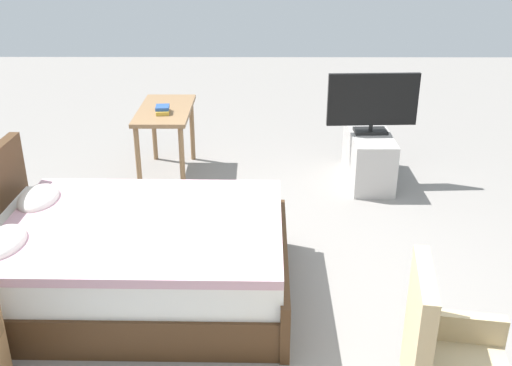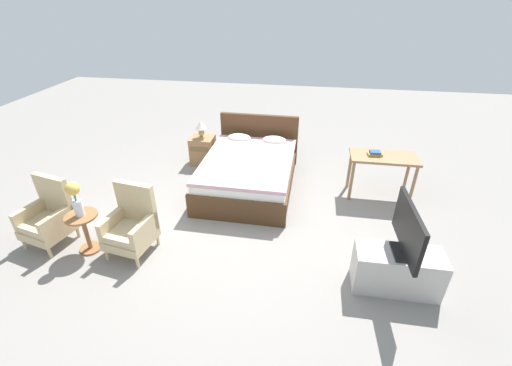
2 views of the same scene
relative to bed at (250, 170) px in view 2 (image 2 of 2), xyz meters
name	(u,v)px [view 2 (image 2 of 2)]	position (x,y,z in m)	size (l,w,h in m)	color
ground_plane	(242,219)	(0.06, -1.01, -0.30)	(16.00, 16.00, 0.00)	gray
bed	(250,170)	(0.00, 0.00, 0.00)	(1.52, 2.16, 0.96)	#472D19
armchair_by_window_left	(49,218)	(-2.39, -1.89, 0.08)	(0.65, 0.65, 0.92)	#CCB284
armchair_by_window_right	(132,226)	(-1.21, -1.89, 0.08)	(0.62, 0.62, 0.92)	#CCB284
side_table	(85,228)	(-1.81, -1.99, 0.05)	(0.40, 0.40, 0.55)	#936038
flower_vase	(74,196)	(-1.81, -1.99, 0.55)	(0.17, 0.17, 0.48)	silver
nightstand	(203,150)	(-1.06, 0.73, -0.03)	(0.44, 0.41, 0.54)	#997047
table_lamp	(201,127)	(-1.06, 0.73, 0.45)	(0.22, 0.22, 0.33)	tan
tv_stand	(397,270)	(2.06, -2.04, -0.04)	(0.96, 0.40, 0.51)	#B7B2AD
tv_flatscreen	(408,231)	(2.06, -2.04, 0.53)	(0.21, 0.89, 0.60)	black
vanity_desk	(383,162)	(2.16, 0.02, 0.32)	(1.04, 0.52, 0.73)	#8E6B47
book_stack	(375,153)	(2.01, 0.02, 0.46)	(0.24, 0.16, 0.07)	#B79333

